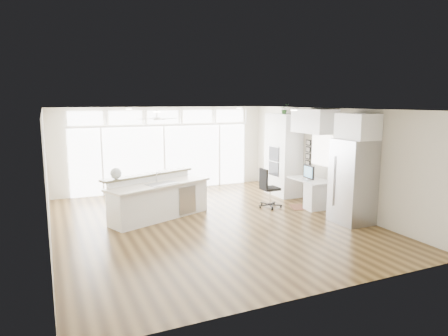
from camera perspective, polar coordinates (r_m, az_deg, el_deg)
name	(u,v)px	position (r m, az deg, el deg)	size (l,w,h in m)	color
floor	(210,223)	(9.67, -2.02, -7.87)	(7.00, 8.00, 0.02)	#3D2912
ceiling	(209,109)	(9.23, -2.12, 8.41)	(7.00, 8.00, 0.02)	white
wall_back	(163,149)	(13.11, -8.66, 2.72)	(7.00, 0.04, 2.70)	beige
wall_front	(314,209)	(5.92, 12.72, -5.68)	(7.00, 0.04, 2.70)	beige
wall_left	(47,179)	(8.69, -24.00, -1.44)	(0.04, 8.00, 2.70)	beige
wall_right	(330,159)	(11.13, 14.88, 1.31)	(0.04, 8.00, 2.70)	beige
glass_wall	(164,158)	(13.09, -8.56, 1.38)	(5.80, 0.06, 2.08)	silver
transom_row	(163,117)	(12.97, -8.70, 7.21)	(5.90, 0.06, 0.40)	silver
desk_window	(322,150)	(11.31, 13.81, 2.50)	(0.04, 0.85, 0.85)	white
ceiling_fan	(157,115)	(11.74, -9.58, 7.45)	(1.16, 1.16, 0.32)	white
recessed_lights	(206,110)	(9.41, -2.58, 8.31)	(3.40, 3.00, 0.02)	white
oven_cabinet	(283,155)	(12.40, 8.45, 1.87)	(0.64, 1.20, 2.50)	white
desk_nook	(311,193)	(11.31, 12.26, -3.46)	(0.72, 1.30, 0.76)	white
upper_cabinets	(314,121)	(11.07, 12.78, 6.55)	(0.64, 1.30, 0.64)	white
refrigerator	(353,182)	(9.93, 17.92, -1.85)	(0.76, 0.90, 2.00)	#A5A5A9
fridge_cabinet	(358,126)	(9.80, 18.57, 5.65)	(0.64, 0.90, 0.60)	white
framed_photos	(308,153)	(11.82, 11.94, 2.13)	(0.06, 0.22, 0.80)	black
kitchen_island	(160,197)	(10.02, -9.16, -4.11)	(2.71, 1.02, 1.08)	white
rug	(306,207)	(11.25, 11.64, -5.48)	(0.83, 0.60, 0.01)	#3E1E13
office_chair	(270,188)	(10.96, 6.61, -2.87)	(0.56, 0.52, 1.08)	black
fishbowl	(116,173)	(9.69, -15.19, -0.73)	(0.27, 0.27, 0.27)	silver
monitor	(309,172)	(11.15, 12.03, -0.55)	(0.08, 0.50, 0.42)	black
keyboard	(303,180)	(11.09, 11.28, -1.63)	(0.12, 0.33, 0.02)	silver
potted_plant	(284,110)	(12.29, 8.60, 8.18)	(0.26, 0.29, 0.23)	#2D5825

